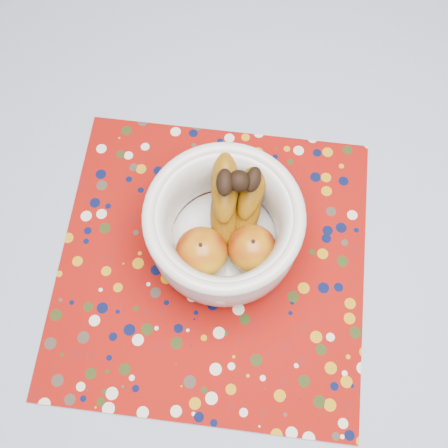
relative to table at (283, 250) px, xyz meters
name	(u,v)px	position (x,y,z in m)	size (l,w,h in m)	color
table	(283,250)	(0.00, 0.00, 0.00)	(1.20, 1.20, 0.75)	brown
tablecloth	(289,234)	(0.00, 0.00, 0.08)	(1.32, 1.32, 0.01)	slate
placemat	(212,263)	(-0.11, -0.05, 0.09)	(0.44, 0.44, 0.00)	maroon
fruit_bowl	(228,224)	(-0.09, -0.01, 0.16)	(0.21, 0.21, 0.16)	silver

